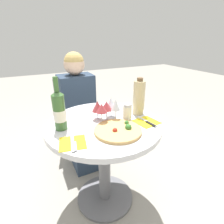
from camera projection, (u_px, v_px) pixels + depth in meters
ground_plane at (105, 197)px, 1.54m from camera, size 12.00×12.00×0.00m
dining_table at (104, 145)px, 1.32m from camera, size 0.82×0.82×0.74m
chair_behind_diner at (78, 120)px, 1.99m from camera, size 0.40×0.40×0.89m
seated_diner at (81, 116)px, 1.83m from camera, size 0.34×0.48×1.17m
pizza_large at (119, 130)px, 1.11m from camera, size 0.30×0.30×0.05m
wine_bottle at (59, 111)px, 1.10m from camera, size 0.08×0.08×0.35m
tall_carafe at (139, 98)px, 1.33m from camera, size 0.09×0.09×0.29m
sugar_shaker at (127, 112)px, 1.26m from camera, size 0.06×0.06×0.12m
wine_glass_back_right at (111, 103)px, 1.29m from camera, size 0.07×0.07×0.15m
wine_glass_back_left at (98, 106)px, 1.25m from camera, size 0.08×0.08×0.14m
wine_glass_front_right at (116, 105)px, 1.22m from camera, size 0.07×0.07×0.16m
wine_glass_center at (107, 106)px, 1.24m from camera, size 0.08×0.08×0.14m
wine_glass_front_left at (102, 109)px, 1.18m from camera, size 0.08×0.08×0.15m
place_setting_left at (73, 143)px, 0.99m from camera, size 0.18×0.19×0.01m
place_setting_right at (147, 122)px, 1.24m from camera, size 0.17×0.19×0.01m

